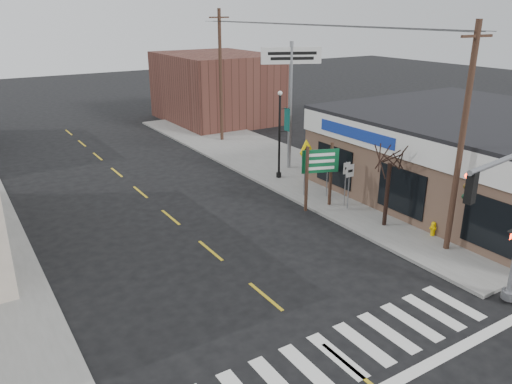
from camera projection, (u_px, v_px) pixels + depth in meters
ground at (347, 364)px, 13.50m from camera, size 140.00×140.00×0.00m
sidewalk_right at (311, 177)px, 28.31m from camera, size 6.00×38.00×0.13m
center_line at (210, 250)px, 19.85m from camera, size 0.12×56.00×0.01m
crosswalk at (337, 356)px, 13.82m from camera, size 11.00×2.20×0.01m
thrift_store at (487, 159)px, 24.84m from camera, size 12.00×14.00×4.00m
bldg_distant_right at (216, 87)px, 42.37m from camera, size 8.00×10.00×5.60m
guide_sign at (320, 168)px, 23.10m from camera, size 1.77×0.14×3.10m
fire_hydrant at (433, 228)px, 20.77m from camera, size 0.19×0.19×0.62m
ped_crossing_sign at (305, 158)px, 24.76m from camera, size 1.12×0.08×2.89m
lamp_post at (280, 128)px, 27.20m from camera, size 0.63×0.49×4.83m
dance_center_sign at (291, 75)px, 28.06m from camera, size 3.42×0.21×7.27m
bare_tree at (391, 152)px, 20.77m from camera, size 2.12×2.12×4.23m
shrub_front at (481, 228)px, 20.48m from camera, size 1.23×1.23×0.92m
shrub_back at (431, 205)px, 22.97m from camera, size 1.14×1.14×0.85m
utility_pole_near at (462, 140)px, 18.25m from camera, size 1.50×0.22×8.61m
utility_pole_far at (221, 75)px, 34.68m from camera, size 1.56×0.23×8.99m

